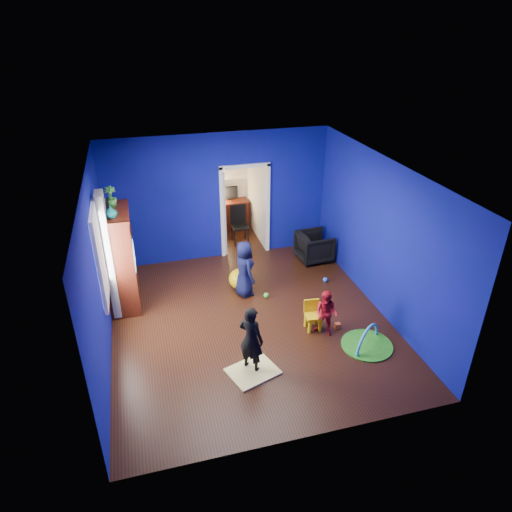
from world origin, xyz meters
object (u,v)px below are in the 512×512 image
object	(u,v)px
child_black	(251,339)
play_mat	(367,345)
armchair	(314,247)
toddler_red	(326,313)
tv_armoire	(119,259)
folding_chair	(240,226)
study_desk	(232,214)
hopper_ball	(239,279)
child_navy	(244,269)
vase	(111,212)
crt_tv	(121,257)
kid_chair	(313,317)

from	to	relation	value
child_black	play_mat	bearing A→B (deg)	-132.64
armchair	toddler_red	distance (m)	2.81
child_black	tv_armoire	size ratio (longest dim) A/B	0.60
folding_chair	study_desk	bearing A→B (deg)	90.00
hopper_ball	folding_chair	bearing A→B (deg)	76.07
tv_armoire	child_black	bearing A→B (deg)	-52.35
child_navy	study_desk	xyz separation A→B (m)	(0.47, 3.30, -0.21)
child_navy	vase	size ratio (longest dim) A/B	5.37
child_navy	crt_tv	distance (m)	2.37
tv_armoire	crt_tv	xyz separation A→B (m)	(0.04, 0.00, 0.04)
armchair	tv_armoire	world-z (taller)	tv_armoire
crt_tv	child_black	bearing A→B (deg)	-52.93
toddler_red	tv_armoire	bearing A→B (deg)	-167.24
armchair	play_mat	xyz separation A→B (m)	(-0.28, -3.18, -0.33)
hopper_ball	play_mat	world-z (taller)	hopper_ball
child_navy	hopper_ball	size ratio (longest dim) A/B	2.71
toddler_red	hopper_ball	world-z (taller)	toddler_red
armchair	child_navy	bearing A→B (deg)	114.59
toddler_red	play_mat	size ratio (longest dim) A/B	0.99
vase	crt_tv	bearing A→B (deg)	82.41
child_navy	folding_chair	bearing A→B (deg)	-23.59
vase	kid_chair	size ratio (longest dim) A/B	0.44
tv_armoire	study_desk	xyz separation A→B (m)	(2.82, 3.00, -0.60)
tv_armoire	hopper_ball	xyz separation A→B (m)	(2.30, -0.05, -0.76)
vase	folding_chair	size ratio (longest dim) A/B	0.24
hopper_ball	play_mat	xyz separation A→B (m)	(1.69, -2.42, -0.21)
study_desk	folding_chair	xyz separation A→B (m)	(0.00, -0.96, 0.09)
armchair	child_navy	xyz separation A→B (m)	(-1.92, -1.01, 0.25)
crt_tv	kid_chair	bearing A→B (deg)	-28.59
crt_tv	folding_chair	distance (m)	3.49
child_navy	armchair	bearing A→B (deg)	-74.40
kid_chair	play_mat	distance (m)	1.04
armchair	study_desk	size ratio (longest dim) A/B	0.84
toddler_red	vase	world-z (taller)	vase
armchair	play_mat	size ratio (longest dim) A/B	0.84
tv_armoire	vase	bearing A→B (deg)	-90.00
folding_chair	child_black	bearing A→B (deg)	-101.24
armchair	crt_tv	bearing A→B (deg)	96.26
child_black	play_mat	distance (m)	2.15
vase	tv_armoire	size ratio (longest dim) A/B	0.11
toddler_red	study_desk	bearing A→B (deg)	139.47
child_black	tv_armoire	world-z (taller)	tv_armoire
armchair	child_black	distance (m)	3.98
hopper_ball	kid_chair	xyz separation A→B (m)	(0.97, -1.71, 0.03)
child_black	child_navy	world-z (taller)	child_navy
kid_chair	folding_chair	size ratio (longest dim) A/B	0.54
child_black	child_navy	xyz separation A→B (m)	(0.43, 2.19, 0.00)
child_navy	study_desk	size ratio (longest dim) A/B	1.34
tv_armoire	study_desk	world-z (taller)	tv_armoire
play_mat	hopper_ball	bearing A→B (deg)	125.02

